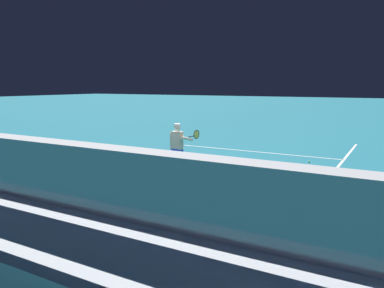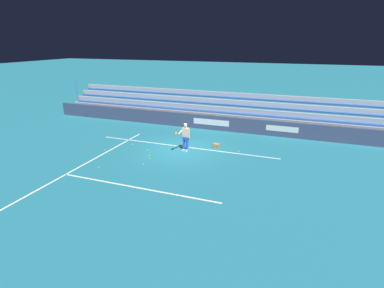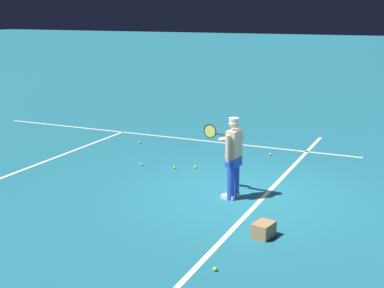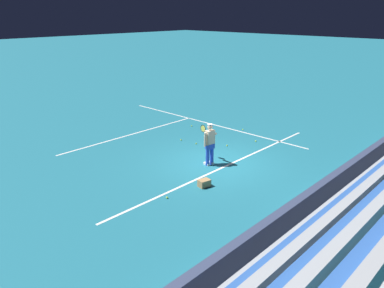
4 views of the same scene
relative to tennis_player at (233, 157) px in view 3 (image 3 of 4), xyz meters
name	(u,v)px [view 3 (image 3 of 4)]	position (x,y,z in m)	size (l,w,h in m)	color
ground_plane	(241,194)	(0.31, -0.09, -0.89)	(160.00, 160.00, 0.00)	#1E6B7F
court_baseline_white	(263,197)	(0.31, -0.59, -0.89)	(12.00, 0.10, 0.01)	white
court_sideline_white	(164,136)	(4.42, 3.91, -0.89)	(0.10, 12.00, 0.01)	white
court_service_line_white	(37,164)	(0.31, 5.41, -0.89)	(8.22, 0.10, 0.01)	white
tennis_player	(233,157)	(0.00, 0.00, 0.00)	(0.67, 0.97, 1.71)	blue
ball_box_cardboard	(264,230)	(-1.64, -1.19, -0.76)	(0.40, 0.30, 0.26)	#A87F51
tennis_ball_far_left	(141,164)	(1.31, 2.93, -0.86)	(0.07, 0.07, 0.07)	#CCE533
tennis_ball_near_player	(215,269)	(-3.16, -0.90, -0.86)	(0.07, 0.07, 0.07)	#CCE533
tennis_ball_by_box	(195,167)	(1.67, 1.59, -0.86)	(0.07, 0.07, 0.07)	#CCE533
tennis_ball_on_baseline	(139,142)	(3.34, 4.15, -0.86)	(0.07, 0.07, 0.07)	#CCE533
tennis_ball_stray_back	(175,167)	(1.43, 2.05, -0.86)	(0.07, 0.07, 0.07)	#CCE533
tennis_ball_midcourt	(231,165)	(2.21, 0.83, -0.86)	(0.07, 0.07, 0.07)	#CCE533
tennis_ball_toward_net	(270,154)	(3.63, 0.23, -0.86)	(0.07, 0.07, 0.07)	#CCE533
tennis_ball_far_right	(231,140)	(4.69, 1.76, -0.86)	(0.07, 0.07, 0.07)	#CCE533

